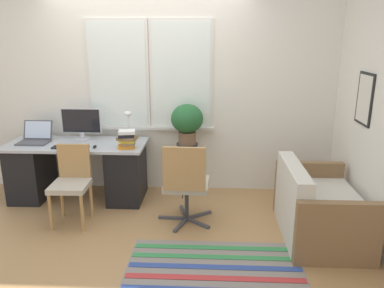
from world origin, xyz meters
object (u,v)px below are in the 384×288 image
object	(u,v)px
laptop	(35,138)
potted_plant	(187,121)
keyboard	(70,147)
mouse	(95,147)
couch_loveseat	(318,210)
plant_stand	(187,150)
monitor	(81,124)
office_chair_swivel	(186,183)
desk_chair_wooden	(71,181)
book_stack	(127,139)
desk_lamp	(129,124)

from	to	relation	value
laptop	potted_plant	distance (m)	1.88
laptop	keyboard	bearing A→B (deg)	-24.02
keyboard	mouse	xyz separation A→B (m)	(0.28, 0.01, 0.01)
mouse	couch_loveseat	distance (m)	2.56
mouse	couch_loveseat	size ratio (longest dim) A/B	0.06
laptop	plant_stand	distance (m)	1.88
potted_plant	laptop	bearing A→B (deg)	-176.49
laptop	monitor	bearing A→B (deg)	14.34
office_chair_swivel	plant_stand	xyz separation A→B (m)	(-0.03, 0.75, 0.14)
keyboard	desk_chair_wooden	distance (m)	0.50
mouse	potted_plant	bearing A→B (deg)	17.47
book_stack	office_chair_swivel	world-z (taller)	book_stack
office_chair_swivel	keyboard	bearing A→B (deg)	-13.88
laptop	keyboard	distance (m)	0.57
desk_lamp	couch_loveseat	world-z (taller)	desk_lamp
monitor	mouse	xyz separation A→B (m)	(0.26, -0.36, -0.19)
laptop	desk_chair_wooden	bearing A→B (deg)	-44.11
laptop	desk_lamp	size ratio (longest dim) A/B	0.92
laptop	desk_chair_wooden	distance (m)	0.97
keyboard	office_chair_swivel	world-z (taller)	office_chair_swivel
office_chair_swivel	couch_loveseat	size ratio (longest dim) A/B	0.80
office_chair_swivel	potted_plant	bearing A→B (deg)	-85.20
mouse	desk_lamp	xyz separation A→B (m)	(0.35, 0.25, 0.21)
potted_plant	book_stack	bearing A→B (deg)	-155.06
desk_chair_wooden	office_chair_swivel	distance (m)	1.24
laptop	book_stack	bearing A→B (deg)	-9.59
mouse	office_chair_swivel	bearing A→B (deg)	-20.90
mouse	desk_lamp	bearing A→B (deg)	35.75
couch_loveseat	plant_stand	xyz separation A→B (m)	(-1.38, 0.94, 0.33)
desk_lamp	desk_chair_wooden	world-z (taller)	desk_lamp
monitor	couch_loveseat	xyz separation A→B (m)	(2.70, -0.96, -0.65)
monitor	potted_plant	size ratio (longest dim) A/B	1.00
desk_lamp	potted_plant	size ratio (longest dim) A/B	0.79
couch_loveseat	plant_stand	bearing A→B (deg)	55.85
monitor	desk_chair_wooden	distance (m)	0.91
monitor	book_stack	xyz separation A→B (m)	(0.64, -0.34, -0.09)
mouse	office_chair_swivel	xyz separation A→B (m)	(1.09, -0.42, -0.26)
book_stack	mouse	bearing A→B (deg)	-177.31
office_chair_swivel	couch_loveseat	world-z (taller)	office_chair_swivel
couch_loveseat	desk_chair_wooden	bearing A→B (deg)	85.94
book_stack	potted_plant	size ratio (longest dim) A/B	0.48
keyboard	potted_plant	size ratio (longest dim) A/B	0.85
desk_lamp	couch_loveseat	size ratio (longest dim) A/B	0.34
laptop	potted_plant	world-z (taller)	potted_plant
monitor	book_stack	size ratio (longest dim) A/B	2.10
desk_chair_wooden	couch_loveseat	xyz separation A→B (m)	(2.59, -0.18, -0.19)
keyboard	laptop	bearing A→B (deg)	155.98
laptop	office_chair_swivel	world-z (taller)	laptop
monitor	potted_plant	distance (m)	1.32
plant_stand	potted_plant	distance (m)	0.37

